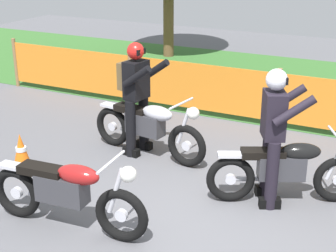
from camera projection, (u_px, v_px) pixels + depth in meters
ground at (198, 221)px, 5.82m from camera, size 24.00×24.00×0.02m
grass_verge at (308, 88)px, 10.86m from camera, size 24.00×5.36×0.01m
barrier_fence at (278, 98)px, 8.42m from camera, size 11.59×0.08×1.05m
motorcycle_lead at (286, 169)px, 6.10m from camera, size 1.76×0.97×0.91m
motorcycle_trailing at (149, 127)px, 7.39m from camera, size 1.99×0.62×0.94m
motorcycle_third at (67, 192)px, 5.52m from camera, size 1.98×0.58×0.94m
rider_lead at (274, 133)px, 5.93m from camera, size 0.71×0.70×1.69m
rider_trailing at (136, 92)px, 7.33m from camera, size 0.72×0.60×1.69m
traffic_cone at (21, 152)px, 7.02m from camera, size 0.32×0.32×0.53m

